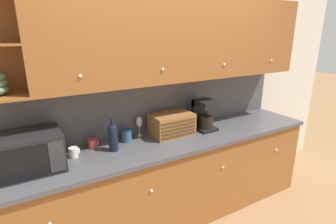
{
  "coord_description": "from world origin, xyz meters",
  "views": [
    {
      "loc": [
        -1.28,
        -2.41,
        1.97
      ],
      "look_at": [
        0.0,
        -0.22,
        1.18
      ],
      "focal_mm": 28.0,
      "sensor_mm": 36.0,
      "label": 1
    }
  ],
  "objects_px": {
    "bread_box": "(171,124)",
    "coffee_maker": "(204,114)",
    "mug": "(93,143)",
    "microwave": "(29,152)",
    "mug_blue_second": "(74,152)",
    "wine_bottle": "(113,136)",
    "wine_glass": "(139,123)",
    "storage_canister": "(126,135)"
  },
  "relations": [
    {
      "from": "microwave",
      "to": "mug_blue_second",
      "type": "relative_size",
      "value": 5.43
    },
    {
      "from": "microwave",
      "to": "bread_box",
      "type": "relative_size",
      "value": 1.12
    },
    {
      "from": "wine_bottle",
      "to": "wine_glass",
      "type": "bearing_deg",
      "value": 31.41
    },
    {
      "from": "microwave",
      "to": "bread_box",
      "type": "height_order",
      "value": "microwave"
    },
    {
      "from": "wine_bottle",
      "to": "coffee_maker",
      "type": "height_order",
      "value": "coffee_maker"
    },
    {
      "from": "mug_blue_second",
      "to": "coffee_maker",
      "type": "relative_size",
      "value": 0.27
    },
    {
      "from": "mug_blue_second",
      "to": "storage_canister",
      "type": "relative_size",
      "value": 0.72
    },
    {
      "from": "microwave",
      "to": "wine_bottle",
      "type": "bearing_deg",
      "value": 1.0
    },
    {
      "from": "mug_blue_second",
      "to": "wine_bottle",
      "type": "relative_size",
      "value": 0.29
    },
    {
      "from": "bread_box",
      "to": "mug",
      "type": "bearing_deg",
      "value": 174.19
    },
    {
      "from": "wine_glass",
      "to": "mug",
      "type": "bearing_deg",
      "value": -173.28
    },
    {
      "from": "microwave",
      "to": "mug_blue_second",
      "type": "height_order",
      "value": "microwave"
    },
    {
      "from": "mug",
      "to": "bread_box",
      "type": "relative_size",
      "value": 0.22
    },
    {
      "from": "mug",
      "to": "bread_box",
      "type": "xyz_separation_m",
      "value": [
        0.81,
        -0.08,
        0.07
      ]
    },
    {
      "from": "wine_glass",
      "to": "coffee_maker",
      "type": "relative_size",
      "value": 0.63
    },
    {
      "from": "coffee_maker",
      "to": "wine_glass",
      "type": "bearing_deg",
      "value": 165.7
    },
    {
      "from": "wine_bottle",
      "to": "coffee_maker",
      "type": "distance_m",
      "value": 1.05
    },
    {
      "from": "wine_glass",
      "to": "bread_box",
      "type": "bearing_deg",
      "value": -24.94
    },
    {
      "from": "storage_canister",
      "to": "mug_blue_second",
      "type": "bearing_deg",
      "value": -169.89
    },
    {
      "from": "bread_box",
      "to": "coffee_maker",
      "type": "bearing_deg",
      "value": -5.3
    },
    {
      "from": "storage_canister",
      "to": "coffee_maker",
      "type": "height_order",
      "value": "coffee_maker"
    },
    {
      "from": "wine_glass",
      "to": "coffee_maker",
      "type": "height_order",
      "value": "coffee_maker"
    },
    {
      "from": "mug",
      "to": "wine_bottle",
      "type": "bearing_deg",
      "value": -45.9
    },
    {
      "from": "microwave",
      "to": "mug",
      "type": "height_order",
      "value": "microwave"
    },
    {
      "from": "wine_bottle",
      "to": "mug",
      "type": "bearing_deg",
      "value": 134.1
    },
    {
      "from": "bread_box",
      "to": "coffee_maker",
      "type": "relative_size",
      "value": 1.3
    },
    {
      "from": "wine_bottle",
      "to": "bread_box",
      "type": "height_order",
      "value": "wine_bottle"
    },
    {
      "from": "mug_blue_second",
      "to": "wine_glass",
      "type": "height_order",
      "value": "wine_glass"
    },
    {
      "from": "microwave",
      "to": "wine_bottle",
      "type": "xyz_separation_m",
      "value": [
        0.67,
        0.01,
        -0.01
      ]
    },
    {
      "from": "bread_box",
      "to": "wine_glass",
      "type": "bearing_deg",
      "value": 155.06
    },
    {
      "from": "wine_bottle",
      "to": "coffee_maker",
      "type": "relative_size",
      "value": 0.94
    },
    {
      "from": "wine_bottle",
      "to": "wine_glass",
      "type": "xyz_separation_m",
      "value": [
        0.35,
        0.22,
        -0.0
      ]
    },
    {
      "from": "wine_glass",
      "to": "bread_box",
      "type": "xyz_separation_m",
      "value": [
        0.3,
        -0.14,
        -0.03
      ]
    },
    {
      "from": "mug_blue_second",
      "to": "mug",
      "type": "relative_size",
      "value": 0.96
    },
    {
      "from": "bread_box",
      "to": "microwave",
      "type": "bearing_deg",
      "value": -176.33
    },
    {
      "from": "bread_box",
      "to": "wine_bottle",
      "type": "bearing_deg",
      "value": -173.61
    },
    {
      "from": "wine_bottle",
      "to": "wine_glass",
      "type": "height_order",
      "value": "wine_bottle"
    },
    {
      "from": "mug",
      "to": "storage_canister",
      "type": "relative_size",
      "value": 0.75
    },
    {
      "from": "coffee_maker",
      "to": "wine_bottle",
      "type": "bearing_deg",
      "value": -177.98
    },
    {
      "from": "bread_box",
      "to": "mug_blue_second",
      "type": "bearing_deg",
      "value": -178.55
    },
    {
      "from": "mug",
      "to": "mug_blue_second",
      "type": "bearing_deg",
      "value": -150.32
    },
    {
      "from": "mug",
      "to": "storage_canister",
      "type": "distance_m",
      "value": 0.33
    }
  ]
}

